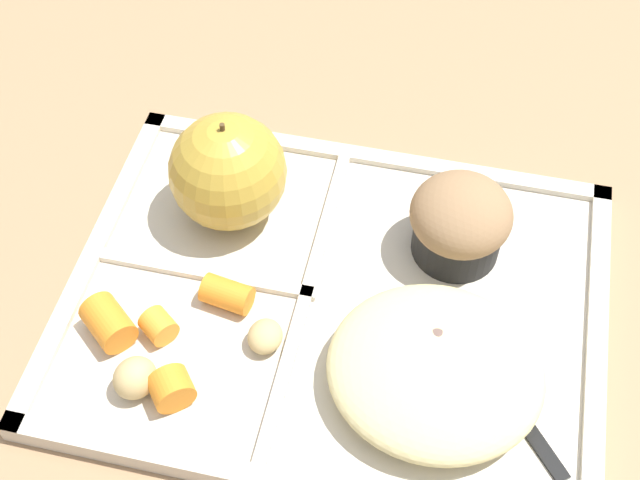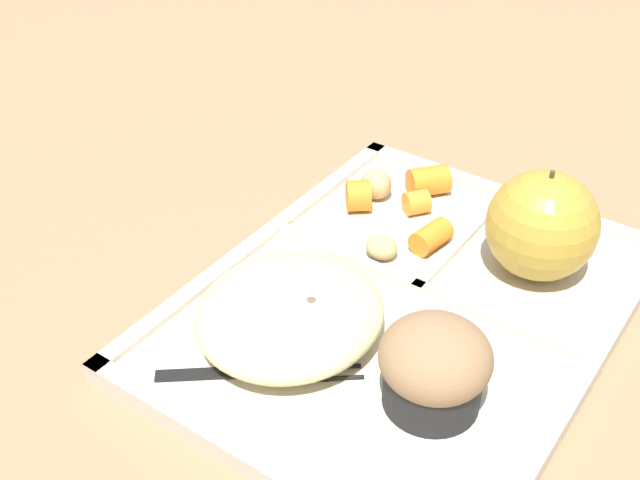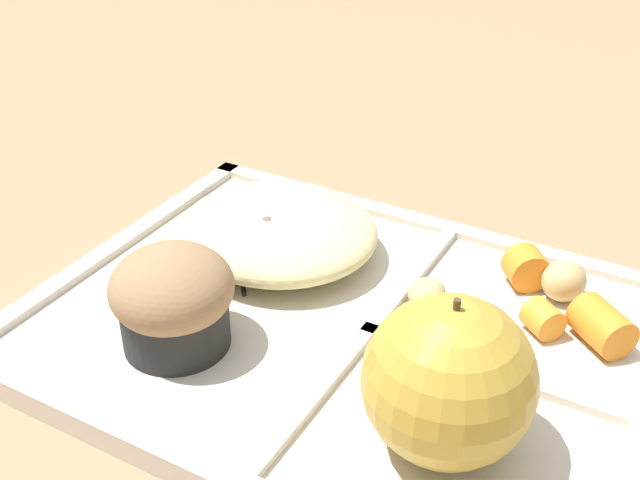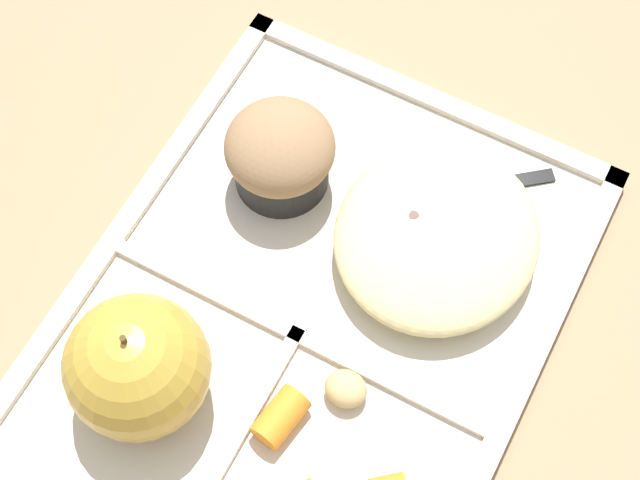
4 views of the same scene
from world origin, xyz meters
name	(u,v)px [view 3 (image 3 of 4)]	position (x,y,z in m)	size (l,w,h in m)	color
ground	(340,339)	(0.00, 0.00, 0.00)	(6.00, 6.00, 0.00)	#997551
lunch_tray	(341,331)	(0.00, 0.00, 0.01)	(0.38, 0.29, 0.02)	beige
green_apple	(449,381)	(-0.09, 0.06, 0.05)	(0.09, 0.09, 0.09)	#B79333
bran_muffin	(173,299)	(0.08, 0.06, 0.04)	(0.07, 0.07, 0.06)	black
carrot_slice_diagonal	(526,268)	(-0.09, -0.10, 0.03)	(0.03, 0.03, 0.02)	orange
carrot_slice_back	(463,331)	(-0.07, -0.02, 0.02)	(0.02, 0.02, 0.03)	orange
carrot_slice_small	(543,319)	(-0.11, -0.05, 0.02)	(0.02, 0.02, 0.02)	orange
carrot_slice_large	(602,326)	(-0.14, -0.06, 0.02)	(0.03, 0.03, 0.04)	orange
potato_chunk_golden	(427,294)	(-0.04, -0.05, 0.02)	(0.03, 0.02, 0.02)	tan
potato_chunk_large	(564,281)	(-0.11, -0.10, 0.02)	(0.03, 0.03, 0.03)	tan
egg_noodle_pile	(278,231)	(0.08, -0.05, 0.03)	(0.14, 0.13, 0.04)	beige
meatball_front	(294,243)	(0.06, -0.04, 0.03)	(0.03, 0.03, 0.03)	brown
meatball_back	(240,216)	(0.11, -0.06, 0.03)	(0.03, 0.03, 0.03)	brown
meatball_center	(266,234)	(0.09, -0.05, 0.03)	(0.03, 0.03, 0.03)	#755B4C
meatball_side	(269,241)	(0.07, -0.04, 0.03)	(0.04, 0.04, 0.04)	brown
plastic_fork	(223,247)	(0.12, -0.04, 0.01)	(0.10, 0.12, 0.00)	black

